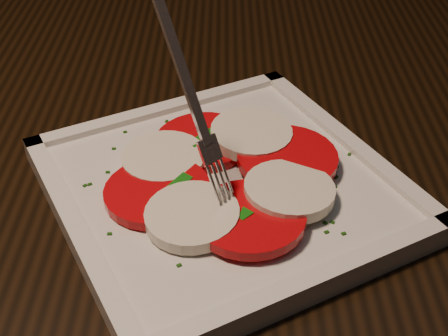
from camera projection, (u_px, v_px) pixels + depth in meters
name	position (u px, v px, depth m)	size (l,w,h in m)	color
table	(227.00, 214.00, 0.65)	(1.26, 0.89, 0.75)	black
chair	(264.00, 29.00, 1.29)	(0.49, 0.49, 0.93)	black
plate	(224.00, 190.00, 0.52)	(0.26, 0.26, 0.01)	silver
caprese_salad	(224.00, 174.00, 0.51)	(0.23, 0.21, 0.02)	#BB040E
fork	(183.00, 94.00, 0.45)	(0.03, 0.07, 0.14)	white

